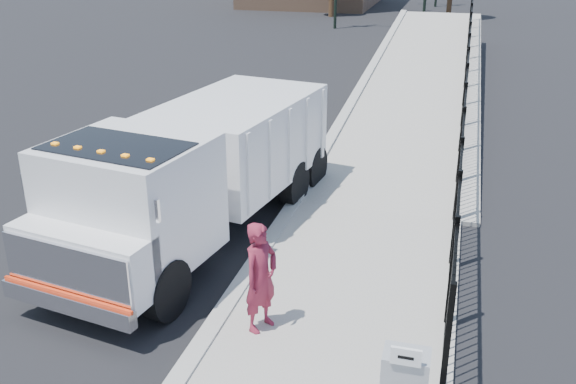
# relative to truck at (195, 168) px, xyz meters

# --- Properties ---
(ground) EXTENTS (120.00, 120.00, 0.00)m
(ground) POSITION_rel_truck_xyz_m (1.51, -1.98, -1.52)
(ground) COLOR black
(ground) RESTS_ON ground
(curb) EXTENTS (0.30, 12.00, 0.16)m
(curb) POSITION_rel_truck_xyz_m (1.51, -3.98, -1.44)
(curb) COLOR #ADAAA3
(curb) RESTS_ON ground
(ramp) EXTENTS (3.95, 24.06, 3.19)m
(ramp) POSITION_rel_truck_xyz_m (3.64, 14.02, -1.52)
(ramp) COLOR #9E998E
(ramp) RESTS_ON ground
(iron_fence) EXTENTS (0.10, 28.00, 1.80)m
(iron_fence) POSITION_rel_truck_xyz_m (5.06, 10.02, -0.62)
(iron_fence) COLOR black
(iron_fence) RESTS_ON ground
(truck) EXTENTS (3.76, 8.20, 2.70)m
(truck) POSITION_rel_truck_xyz_m (0.00, 0.00, 0.00)
(truck) COLOR black
(truck) RESTS_ON ground
(worker) EXTENTS (0.65, 0.77, 1.78)m
(worker) POSITION_rel_truck_xyz_m (2.26, -2.90, -0.51)
(worker) COLOR maroon
(worker) RESTS_ON sidewalk
(arrow_sign) EXTENTS (0.35, 0.04, 0.22)m
(arrow_sign) POSITION_rel_truck_xyz_m (4.61, -4.92, -0.04)
(arrow_sign) COLOR white
(arrow_sign) RESTS_ON utility_cabinet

